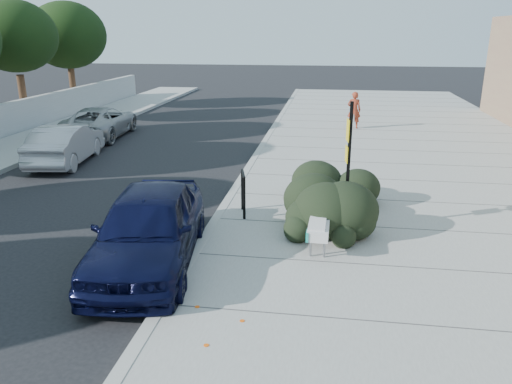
% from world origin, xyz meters
% --- Properties ---
extents(ground, '(120.00, 120.00, 0.00)m').
position_xyz_m(ground, '(0.00, 0.00, 0.00)').
color(ground, black).
rests_on(ground, ground).
extents(sidewalk_near, '(11.20, 50.00, 0.15)m').
position_xyz_m(sidewalk_near, '(5.60, 5.00, 0.07)').
color(sidewalk_near, gray).
rests_on(sidewalk_near, ground).
extents(curb_near, '(0.22, 50.00, 0.17)m').
position_xyz_m(curb_near, '(0.00, 5.00, 0.08)').
color(curb_near, '#9E9E99').
rests_on(curb_near, ground).
extents(tree_far_e, '(4.00, 4.00, 5.90)m').
position_xyz_m(tree_far_e, '(-12.50, 14.00, 4.18)').
color(tree_far_e, '#332114').
rests_on(tree_far_e, ground).
extents(tree_far_f, '(4.40, 4.40, 6.07)m').
position_xyz_m(tree_far_f, '(-12.50, 19.00, 4.19)').
color(tree_far_f, '#332114').
rests_on(tree_far_f, ground).
extents(bench, '(0.49, 2.08, 0.62)m').
position_xyz_m(bench, '(2.50, 1.00, 0.64)').
color(bench, gray).
rests_on(bench, sidewalk_near).
extents(bike_rack, '(0.23, 0.71, 1.06)m').
position_xyz_m(bike_rack, '(0.60, 2.40, 0.79)').
color(bike_rack, black).
rests_on(bike_rack, sidewalk_near).
extents(sign_post, '(0.12, 0.33, 2.90)m').
position_xyz_m(sign_post, '(3.04, 1.74, 1.78)').
color(sign_post, black).
rests_on(sign_post, sidewalk_near).
extents(hedge, '(1.92, 3.61, 1.33)m').
position_xyz_m(hedge, '(2.83, 2.50, 0.81)').
color(hedge, black).
rests_on(hedge, sidewalk_near).
extents(sedan_navy, '(2.46, 4.82, 1.57)m').
position_xyz_m(sedan_navy, '(-0.80, -0.33, 0.79)').
color(sedan_navy, black).
rests_on(sedan_navy, ground).
extents(wagon_silver, '(2.00, 4.29, 1.36)m').
position_xyz_m(wagon_silver, '(-6.49, 6.94, 0.68)').
color(wagon_silver, '#A6A7AB').
rests_on(wagon_silver, ground).
extents(suv_silver, '(2.58, 4.91, 1.32)m').
position_xyz_m(suv_silver, '(-7.33, 11.46, 0.66)').
color(suv_silver, '#96999B').
rests_on(suv_silver, ground).
extents(pedestrian, '(0.63, 0.43, 1.67)m').
position_xyz_m(pedestrian, '(3.68, 14.33, 0.99)').
color(pedestrian, maroon).
rests_on(pedestrian, sidewalk_near).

